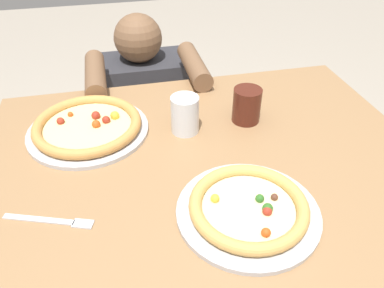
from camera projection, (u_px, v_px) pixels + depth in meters
name	position (u px, v px, depth m)	size (l,w,h in m)	color
dining_table	(206.00, 189.00, 1.07)	(1.16, 0.88, 0.75)	#936D47
pizza_near	(248.00, 208.00, 0.82)	(0.32, 0.32, 0.04)	#B7B7BC
pizza_far	(88.00, 126.00, 1.08)	(0.34, 0.34, 0.04)	#B7B7BC
drink_cup_colored	(247.00, 105.00, 1.11)	(0.08, 0.08, 0.10)	#4C1E14
water_cup_clear	(185.00, 114.00, 1.06)	(0.08, 0.08, 0.11)	silver
fork	(53.00, 221.00, 0.82)	(0.20, 0.09, 0.00)	silver
diner_seated	(146.00, 124.00, 1.73)	(0.42, 0.53, 0.91)	#333847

